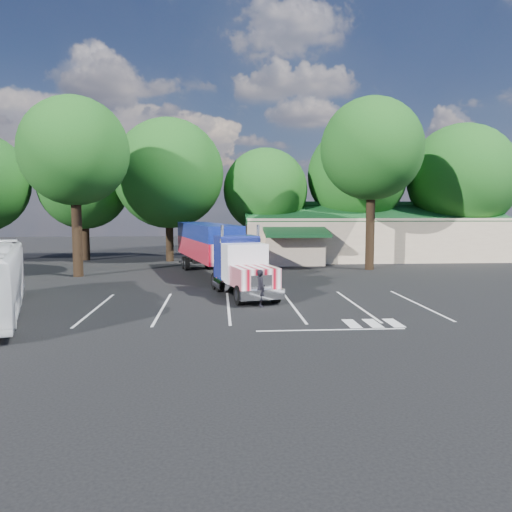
{
  "coord_description": "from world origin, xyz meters",
  "views": [
    {
      "loc": [
        -0.43,
        -30.2,
        4.78
      ],
      "look_at": [
        1.76,
        -0.57,
        2.0
      ],
      "focal_mm": 35.0,
      "sensor_mm": 36.0,
      "label": 1
    }
  ],
  "objects": [
    {
      "name": "tree_row_b",
      "position": [
        -13.0,
        17.8,
        7.13
      ],
      "size": [
        8.4,
        8.4,
        11.35
      ],
      "color": "black",
      "rests_on": "ground"
    },
    {
      "name": "tree_row_f",
      "position": [
        23.0,
        16.8,
        7.79
      ],
      "size": [
        10.4,
        10.4,
        13.0
      ],
      "color": "black",
      "rests_on": "ground"
    },
    {
      "name": "woman",
      "position": [
        1.6,
        -6.0,
        0.92
      ],
      "size": [
        0.56,
        0.74,
        1.84
      ],
      "primitive_type": "imported",
      "rotation": [
        0.0,
        0.0,
        1.76
      ],
      "color": "black",
      "rests_on": "ground"
    },
    {
      "name": "tree_near_right",
      "position": [
        11.5,
        8.5,
        9.46
      ],
      "size": [
        8.0,
        8.0,
        13.5
      ],
      "color": "black",
      "rests_on": "ground"
    },
    {
      "name": "semi_truck",
      "position": [
        -0.74,
        3.8,
        2.22
      ],
      "size": [
        6.67,
        18.74,
        3.92
      ],
      "rotation": [
        0.0,
        0.0,
        0.24
      ],
      "color": "black",
      "rests_on": "ground"
    },
    {
      "name": "tree_row_c",
      "position": [
        -5.0,
        16.2,
        8.04
      ],
      "size": [
        10.0,
        10.0,
        13.05
      ],
      "color": "black",
      "rests_on": "ground"
    },
    {
      "name": "ground",
      "position": [
        0.0,
        0.0,
        0.0
      ],
      "size": [
        120.0,
        120.0,
        0.0
      ],
      "primitive_type": "plane",
      "color": "black",
      "rests_on": "ground"
    },
    {
      "name": "tree_row_d",
      "position": [
        4.0,
        17.5,
        6.58
      ],
      "size": [
        8.0,
        8.0,
        10.6
      ],
      "color": "black",
      "rests_on": "ground"
    },
    {
      "name": "event_hall",
      "position": [
        13.74,
        17.81,
        2.21
      ],
      "size": [
        24.2,
        14.12,
        5.55
      ],
      "color": "beige",
      "rests_on": "ground"
    },
    {
      "name": "bicycle",
      "position": [
        1.8,
        4.59,
        0.47
      ],
      "size": [
        1.05,
        1.9,
        0.94
      ],
      "primitive_type": "imported",
      "rotation": [
        0.0,
        0.0,
        0.25
      ],
      "color": "black",
      "rests_on": "ground"
    },
    {
      "name": "tree_near_left",
      "position": [
        -10.5,
        6.0,
        8.81
      ],
      "size": [
        7.6,
        7.6,
        12.65
      ],
      "color": "black",
      "rests_on": "ground"
    },
    {
      "name": "silver_sedan",
      "position": [
        12.0,
        14.0,
        0.61
      ],
      "size": [
        3.85,
        1.83,
        1.22
      ],
      "primitive_type": "imported",
      "rotation": [
        0.0,
        0.0,
        1.42
      ],
      "color": "#9DA1A4",
      "rests_on": "ground"
    },
    {
      "name": "tree_row_e",
      "position": [
        13.0,
        18.0,
        8.09
      ],
      "size": [
        9.6,
        9.6,
        12.9
      ],
      "color": "black",
      "rests_on": "ground"
    }
  ]
}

